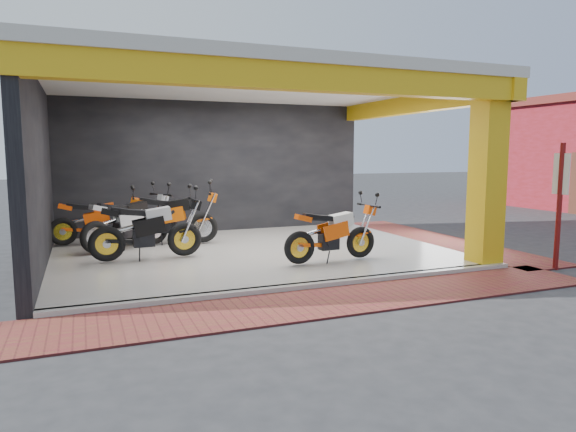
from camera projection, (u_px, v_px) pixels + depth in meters
name	position (u px, v px, depth m)	size (l,w,h in m)	color
ground	(288.00, 275.00, 9.15)	(80.00, 80.00, 0.00)	#2D2D30
showroom_floor	(253.00, 252.00, 10.99)	(8.00, 6.00, 0.10)	silver
showroom_ceiling	(251.00, 83.00, 10.56)	(8.40, 6.40, 0.20)	beige
back_wall	(216.00, 169.00, 13.64)	(8.20, 0.20, 3.50)	black
left_wall	(36.00, 176.00, 9.26)	(0.20, 6.20, 3.50)	black
corner_column	(487.00, 175.00, 9.64)	(0.50, 0.50, 3.50)	gold
header_beam_front	(312.00, 78.00, 7.83)	(8.40, 0.30, 0.40)	gold
header_beam_right	(413.00, 105.00, 12.08)	(0.30, 6.40, 0.40)	gold
floor_kerb	(311.00, 286.00, 8.21)	(8.00, 0.20, 0.10)	silver
paver_front	(333.00, 301.00, 7.49)	(9.00, 1.40, 0.03)	maroon
paver_right	(436.00, 240.00, 12.77)	(1.40, 7.00, 0.03)	maroon
signpost	(560.00, 201.00, 9.43)	(0.09, 0.33, 2.35)	maroon
moto_hero	(361.00, 227.00, 9.99)	(2.06, 0.76, 1.26)	#F1510A
moto_row_a	(184.00, 223.00, 10.15)	(2.26, 0.84, 1.38)	black
moto_row_b	(155.00, 215.00, 11.53)	(2.23, 0.82, 1.36)	#A2A5AA
moto_row_c	(126.00, 216.00, 11.74)	(2.07, 0.77, 1.27)	#FF4F0A
moto_row_d	(202.00, 213.00, 11.69)	(2.30, 0.85, 1.41)	#DA5809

